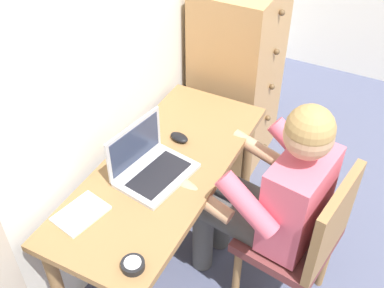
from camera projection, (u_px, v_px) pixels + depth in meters
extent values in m
cube|color=silver|center=(126.00, 20.00, 2.15)|extent=(4.80, 0.05, 2.50)
cube|color=olive|center=(163.00, 169.00, 2.18)|extent=(1.28, 0.54, 0.03)
cylinder|color=olive|center=(247.00, 165.00, 2.73)|extent=(0.06, 0.06, 0.69)
cylinder|color=olive|center=(183.00, 143.00, 2.88)|extent=(0.06, 0.06, 0.69)
cube|color=tan|center=(237.00, 78.00, 2.97)|extent=(0.56, 0.44, 1.21)
sphere|color=brown|center=(264.00, 146.00, 3.20)|extent=(0.04, 0.04, 0.04)
sphere|color=brown|center=(268.00, 118.00, 3.05)|extent=(0.04, 0.04, 0.04)
sphere|color=brown|center=(272.00, 87.00, 2.89)|extent=(0.04, 0.04, 0.04)
sphere|color=brown|center=(277.00, 52.00, 2.73)|extent=(0.04, 0.04, 0.04)
sphere|color=brown|center=(282.00, 13.00, 2.58)|extent=(0.04, 0.04, 0.04)
cube|color=brown|center=(287.00, 239.00, 2.22)|extent=(0.48, 0.46, 0.05)
cube|color=olive|center=(333.00, 224.00, 1.98)|extent=(0.42, 0.10, 0.42)
cylinder|color=olive|center=(270.00, 231.00, 2.54)|extent=(0.04, 0.04, 0.41)
cylinder|color=olive|center=(237.00, 275.00, 2.33)|extent=(0.04, 0.04, 0.41)
cylinder|color=olive|center=(325.00, 260.00, 2.40)|extent=(0.04, 0.04, 0.41)
cylinder|color=#4C4C4C|center=(257.00, 201.00, 2.34)|extent=(0.20, 0.42, 0.14)
cylinder|color=#4C4C4C|center=(238.00, 224.00, 2.23)|extent=(0.20, 0.42, 0.14)
cylinder|color=#4C4C4C|center=(222.00, 215.00, 2.58)|extent=(0.11, 0.11, 0.48)
cylinder|color=#4C4C4C|center=(203.00, 236.00, 2.47)|extent=(0.11, 0.11, 0.48)
cube|color=#D1566B|center=(298.00, 200.00, 2.03)|extent=(0.39, 0.25, 0.46)
cylinder|color=#D1566B|center=(296.00, 148.00, 2.17)|extent=(0.14, 0.31, 0.25)
cylinder|color=#D1566B|center=(247.00, 205.00, 1.90)|extent=(0.14, 0.31, 0.25)
cylinder|color=tan|center=(256.00, 148.00, 2.33)|extent=(0.11, 0.28, 0.11)
cylinder|color=tan|center=(206.00, 201.00, 2.06)|extent=(0.11, 0.28, 0.11)
sphere|color=tan|center=(309.00, 135.00, 1.80)|extent=(0.20, 0.20, 0.20)
sphere|color=#9E7A47|center=(310.00, 129.00, 1.78)|extent=(0.20, 0.20, 0.20)
cube|color=#B7BABF|center=(157.00, 175.00, 2.11)|extent=(0.38, 0.29, 0.02)
cube|color=black|center=(159.00, 174.00, 2.10)|extent=(0.31, 0.20, 0.00)
cube|color=#B7BABF|center=(134.00, 144.00, 2.09)|extent=(0.34, 0.07, 0.22)
cube|color=#2D3851|center=(135.00, 145.00, 2.09)|extent=(0.30, 0.05, 0.18)
ellipsoid|color=black|center=(179.00, 137.00, 2.30)|extent=(0.08, 0.11, 0.03)
cylinder|color=black|center=(133.00, 265.00, 1.74)|extent=(0.09, 0.09, 0.03)
cylinder|color=silver|center=(133.00, 262.00, 1.73)|extent=(0.06, 0.06, 0.00)
cube|color=silver|center=(81.00, 214.00, 1.94)|extent=(0.24, 0.19, 0.01)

